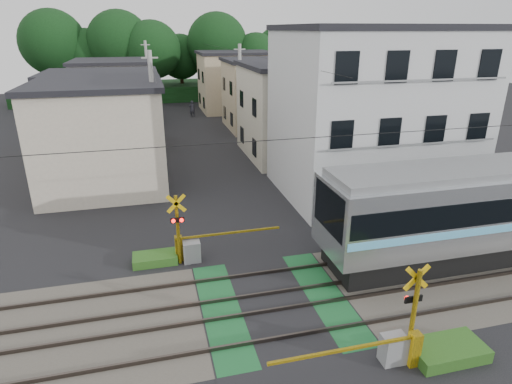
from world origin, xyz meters
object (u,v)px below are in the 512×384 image
object	(u,v)px
crossing_signal_near	(398,342)
pedestrian	(192,109)
crossing_signal_far	(189,246)
apartment_block	(372,113)

from	to	relation	value
crossing_signal_near	pedestrian	distance (m)	38.83
pedestrian	crossing_signal_far	bearing A→B (deg)	89.56
crossing_signal_near	crossing_signal_far	distance (m)	8.95
crossing_signal_far	apartment_block	xyz separation A→B (m)	(11.09, 5.84, 3.94)
apartment_block	pedestrian	distance (m)	26.98
crossing_signal_near	apartment_block	xyz separation A→B (m)	(5.91, 13.15, 3.94)
apartment_block	pedestrian	xyz separation A→B (m)	(-7.48, 25.65, -3.77)
pedestrian	crossing_signal_near	bearing A→B (deg)	98.41
crossing_signal_far	pedestrian	xyz separation A→B (m)	(3.60, 31.49, 0.18)
crossing_signal_far	apartment_block	size ratio (longest dim) A/B	0.46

